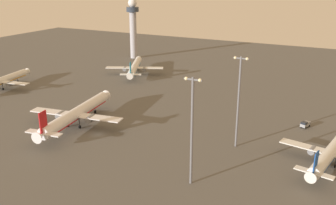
# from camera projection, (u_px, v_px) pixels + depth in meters

# --- Properties ---
(ground_plane) EXTENTS (416.00, 416.00, 0.00)m
(ground_plane) POSITION_uv_depth(u_px,v_px,m) (98.00, 135.00, 129.79)
(ground_plane) COLOR #56544F
(control_tower) EXTENTS (8.00, 8.00, 38.37)m
(control_tower) POSITION_uv_depth(u_px,v_px,m) (133.00, 24.00, 242.69)
(control_tower) COLOR #A8A8B2
(control_tower) RESTS_ON ground
(airplane_terminal_side) EXTENTS (36.29, 46.45, 11.93)m
(airplane_terminal_side) POSITION_uv_depth(u_px,v_px,m) (76.00, 114.00, 136.22)
(airplane_terminal_side) COLOR white
(airplane_terminal_side) RESTS_ON ground
(airplane_far_stand) EXTENTS (29.54, 37.76, 9.73)m
(airplane_far_stand) POSITION_uv_depth(u_px,v_px,m) (331.00, 152.00, 108.70)
(airplane_far_stand) COLOR silver
(airplane_far_stand) RESTS_ON ground
(airplane_near_gate) EXTENTS (30.77, 39.35, 10.12)m
(airplane_near_gate) POSITION_uv_depth(u_px,v_px,m) (1.00, 81.00, 180.93)
(airplane_near_gate) COLOR silver
(airplane_near_gate) RESTS_ON ground
(airplane_mid_apron) EXTENTS (30.43, 38.49, 10.50)m
(airplane_mid_apron) POSITION_uv_depth(u_px,v_px,m) (135.00, 67.00, 207.30)
(airplane_mid_apron) COLOR silver
(airplane_mid_apron) RESTS_ON ground
(maintenance_van) EXTENTS (3.31, 4.57, 2.25)m
(maintenance_van) POSITION_uv_depth(u_px,v_px,m) (305.00, 124.00, 135.63)
(maintenance_van) COLOR gray
(maintenance_van) RESTS_ON ground
(apron_light_west) EXTENTS (4.80, 0.90, 29.12)m
(apron_light_west) POSITION_uv_depth(u_px,v_px,m) (192.00, 126.00, 94.27)
(apron_light_west) COLOR slate
(apron_light_west) RESTS_ON ground
(apron_light_central) EXTENTS (4.80, 0.90, 29.44)m
(apron_light_central) POSITION_uv_depth(u_px,v_px,m) (239.00, 97.00, 115.68)
(apron_light_central) COLOR slate
(apron_light_central) RESTS_ON ground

